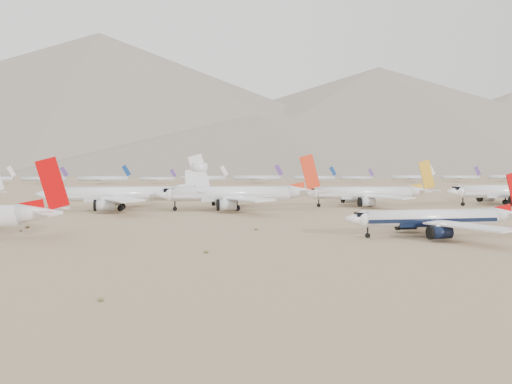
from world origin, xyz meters
TOP-DOWN VIEW (x-y plane):
  - ground at (0.00, 0.00)m, footprint 7000.00×7000.00m
  - main_airliner at (6.77, -2.16)m, footprint 40.36×39.42m
  - row2_gold_tail at (22.89, 76.45)m, footprint 49.78×48.69m
  - row2_orange_tail at (-27.89, 68.87)m, footprint 54.72×53.54m
  - row2_white_trijet at (-66.07, 74.07)m, footprint 55.20×53.95m
  - distant_storage_row at (49.11, 342.21)m, footprint 616.36×53.64m
  - mountain_range at (70.18, 1648.01)m, footprint 7354.00×3024.00m
  - foothills at (526.68, 1100.00)m, footprint 4637.50×1395.00m

SIDE VIEW (x-z plane):
  - ground at x=0.00m, z-range 0.00..0.00m
  - main_airliner at x=6.77m, z-range -3.21..11.04m
  - distant_storage_row at x=49.11m, z-range -2.92..11.70m
  - row2_gold_tail at x=22.89m, z-range -3.91..13.82m
  - row2_orange_tail at x=-27.89m, z-range -4.28..15.24m
  - row2_white_trijet at x=-66.07m, z-range -4.12..15.44m
  - foothills at x=526.68m, z-range -10.35..144.65m
  - mountain_range at x=70.18m, z-range -44.68..425.32m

